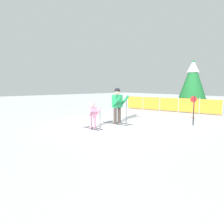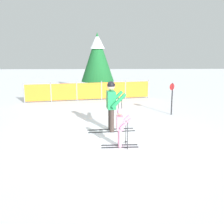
{
  "view_description": "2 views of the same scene",
  "coord_description": "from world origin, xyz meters",
  "px_view_note": "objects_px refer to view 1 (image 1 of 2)",
  "views": [
    {
      "loc": [
        7.78,
        -6.96,
        1.88
      ],
      "look_at": [
        0.47,
        -0.63,
        0.67
      ],
      "focal_mm": 35.0,
      "sensor_mm": 36.0,
      "label": 1
    },
    {
      "loc": [
        -0.2,
        -9.28,
        2.8
      ],
      "look_at": [
        0.02,
        -0.73,
        0.86
      ],
      "focal_mm": 45.0,
      "sensor_mm": 36.0,
      "label": 2
    }
  ],
  "objects_px": {
    "conifer_far": "(193,79)",
    "skier_adult": "(118,102)",
    "safety_fence": "(169,104)",
    "skier_child": "(93,113)",
    "trail_marker": "(194,107)"
  },
  "relations": [
    {
      "from": "conifer_far",
      "to": "skier_adult",
      "type": "bearing_deg",
      "value": -85.24
    },
    {
      "from": "skier_child",
      "to": "conifer_far",
      "type": "height_order",
      "value": "conifer_far"
    },
    {
      "from": "safety_fence",
      "to": "trail_marker",
      "type": "distance_m",
      "value": 5.09
    },
    {
      "from": "skier_child",
      "to": "conifer_far",
      "type": "bearing_deg",
      "value": 93.36
    },
    {
      "from": "skier_child",
      "to": "trail_marker",
      "type": "relative_size",
      "value": 0.83
    },
    {
      "from": "safety_fence",
      "to": "skier_adult",
      "type": "bearing_deg",
      "value": -79.44
    },
    {
      "from": "skier_adult",
      "to": "skier_child",
      "type": "height_order",
      "value": "skier_adult"
    },
    {
      "from": "safety_fence",
      "to": "skier_child",
      "type": "bearing_deg",
      "value": -80.14
    },
    {
      "from": "skier_adult",
      "to": "skier_child",
      "type": "bearing_deg",
      "value": -89.95
    },
    {
      "from": "conifer_far",
      "to": "skier_child",
      "type": "bearing_deg",
      "value": -84.81
    },
    {
      "from": "skier_child",
      "to": "trail_marker",
      "type": "distance_m",
      "value": 4.67
    },
    {
      "from": "skier_child",
      "to": "safety_fence",
      "type": "xyz_separation_m",
      "value": [
        -1.29,
        7.45,
        -0.14
      ]
    },
    {
      "from": "skier_child",
      "to": "trail_marker",
      "type": "height_order",
      "value": "trail_marker"
    },
    {
      "from": "skier_adult",
      "to": "safety_fence",
      "type": "height_order",
      "value": "skier_adult"
    },
    {
      "from": "skier_child",
      "to": "safety_fence",
      "type": "relative_size",
      "value": 0.17
    }
  ]
}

